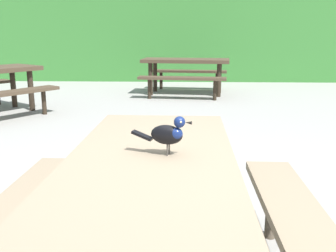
{
  "coord_description": "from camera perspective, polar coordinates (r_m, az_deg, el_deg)",
  "views": [
    {
      "loc": [
        -0.14,
        -1.73,
        1.29
      ],
      "look_at": [
        -0.22,
        0.14,
        0.84
      ],
      "focal_mm": 42.0,
      "sensor_mm": 36.0,
      "label": 1
    }
  ],
  "objects": [
    {
      "name": "picnic_table_foreground",
      "position": [
        1.84,
        -2.45,
        -9.93
      ],
      "size": [
        1.7,
        1.81,
        0.74
      ],
      "color": "#84725B",
      "rests_on": "ground"
    },
    {
      "name": "hedge_wall",
      "position": [
        11.35,
        3.04,
        12.85
      ],
      "size": [
        28.0,
        1.98,
        2.32
      ],
      "primitive_type": "cube",
      "color": "#387A33",
      "rests_on": "ground"
    },
    {
      "name": "bird_grackle",
      "position": [
        1.77,
        0.13,
        -1.07
      ],
      "size": [
        0.28,
        0.12,
        0.18
      ],
      "color": "black",
      "rests_on": "picnic_table_foreground"
    },
    {
      "name": "picnic_table_mid_right",
      "position": [
        8.33,
        2.59,
        8.45
      ],
      "size": [
        1.88,
        1.85,
        0.74
      ],
      "color": "#473828",
      "rests_on": "ground"
    }
  ]
}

